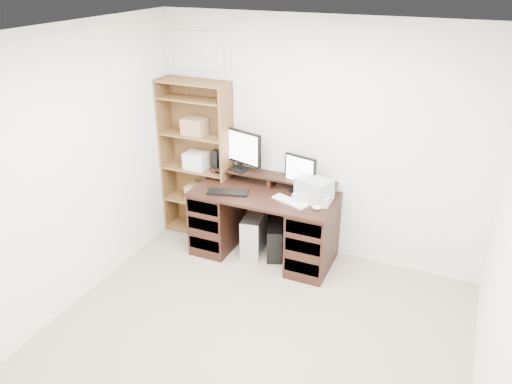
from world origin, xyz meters
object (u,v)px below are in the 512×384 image
Objects in this scene: tower_silver at (254,233)px; bookshelf at (197,158)px; desk at (264,223)px; printer at (314,196)px; monitor_small at (300,172)px; monitor_wide at (240,148)px; tower_black at (275,241)px.

bookshelf reaches higher than tower_silver.
tower_silver is at bearing 173.19° from desk.
monitor_small is at bearing 143.09° from printer.
desk is 0.68m from monitor_small.
desk is at bearing -12.14° from monitor_wide.
printer is at bearing 3.99° from desk.
monitor_wide is at bearing 132.66° from tower_silver.
tower_silver is at bearing -145.64° from monitor_small.
printer is at bearing -7.03° from bookshelf.
monitor_small is at bearing 10.36° from tower_silver.
monitor_wide is 1.37× the size of tower_black.
printer is (0.52, 0.04, 0.41)m from desk.
monitor_small reaches higher than tower_silver.
tower_silver is at bearing -14.13° from bookshelf.
printer is at bearing -21.65° from monitor_small.
tower_silver is 1.13× the size of tower_black.
monitor_wide reaches higher than monitor_small.
printer is at bearing 6.02° from monitor_wide.
monitor_small is 0.98× the size of tower_black.
bookshelf is at bearing 148.72° from tower_black.
monitor_wide reaches higher than tower_black.
bookshelf reaches higher than monitor_wide.
desk is at bearing -177.21° from printer.
tower_black is at bearing -3.12° from monitor_wide.
tower_black is 0.22× the size of bookshelf.
tower_black is (0.11, 0.03, -0.20)m from desk.
tower_silver is (-0.64, -0.02, -0.57)m from printer.
monitor_wide is 0.97m from printer.
printer is 0.86m from tower_silver.
monitor_small is at bearing 14.50° from tower_black.
tower_silver is at bearing -20.61° from monitor_wide.
printer is at bearing -8.01° from tower_silver.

